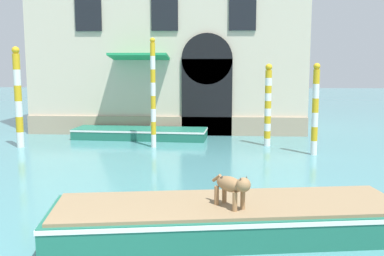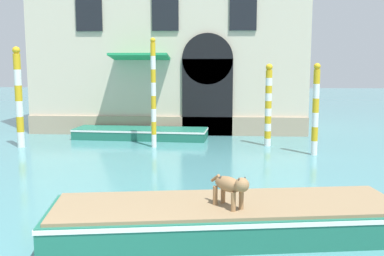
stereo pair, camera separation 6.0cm
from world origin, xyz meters
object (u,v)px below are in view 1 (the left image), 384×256
(boat_foreground, at_px, (228,217))
(dog_on_deck, at_px, (232,185))
(mooring_pole_2, at_px, (268,105))
(boat_moored_near_palazzo, at_px, (140,133))
(mooring_pole_0, at_px, (153,93))
(mooring_pole_1, at_px, (18,97))
(mooring_pole_3, at_px, (315,109))

(boat_foreground, xyz_separation_m, dog_on_deck, (0.05, -0.32, 0.72))
(mooring_pole_2, bearing_deg, boat_moored_near_palazzo, 165.06)
(boat_moored_near_palazzo, height_order, mooring_pole_0, mooring_pole_0)
(mooring_pole_0, xyz_separation_m, mooring_pole_2, (4.53, 0.60, -0.49))
(boat_foreground, distance_m, mooring_pole_2, 9.94)
(mooring_pole_2, bearing_deg, mooring_pole_1, -174.57)
(boat_foreground, relative_size, mooring_pole_3, 2.11)
(dog_on_deck, bearing_deg, mooring_pole_1, -179.44)
(boat_moored_near_palazzo, bearing_deg, boat_foreground, -67.99)
(boat_moored_near_palazzo, height_order, mooring_pole_3, mooring_pole_3)
(mooring_pole_0, distance_m, mooring_pole_1, 5.28)
(mooring_pole_0, xyz_separation_m, mooring_pole_3, (6.02, -1.17, -0.48))
(mooring_pole_0, bearing_deg, mooring_pole_2, 7.58)
(dog_on_deck, xyz_separation_m, boat_moored_near_palazzo, (-3.69, 11.46, -0.81))
(mooring_pole_3, bearing_deg, boat_foreground, -112.49)
(boat_moored_near_palazzo, relative_size, mooring_pole_2, 1.81)
(boat_moored_near_palazzo, height_order, mooring_pole_1, mooring_pole_1)
(mooring_pole_0, bearing_deg, boat_foreground, -73.22)
(dog_on_deck, distance_m, mooring_pole_1, 12.18)
(boat_foreground, xyz_separation_m, mooring_pole_2, (1.79, 9.69, 1.33))
(boat_foreground, xyz_separation_m, mooring_pole_3, (3.28, 7.92, 1.34))
(mooring_pole_1, xyz_separation_m, mooring_pole_3, (11.28, -0.84, -0.32))
(boat_foreground, xyz_separation_m, mooring_pole_0, (-2.74, 9.09, 1.82))
(boat_moored_near_palazzo, distance_m, mooring_pole_2, 5.79)
(boat_moored_near_palazzo, height_order, mooring_pole_2, mooring_pole_2)
(boat_moored_near_palazzo, distance_m, mooring_pole_0, 2.94)
(boat_foreground, distance_m, mooring_pole_3, 8.68)
(boat_moored_near_palazzo, xyz_separation_m, mooring_pole_1, (-4.37, -2.38, 1.75))
(boat_moored_near_palazzo, xyz_separation_m, mooring_pole_2, (5.42, -1.45, 1.42))
(boat_foreground, relative_size, dog_on_deck, 8.91)
(mooring_pole_0, height_order, mooring_pole_3, mooring_pole_0)
(boat_foreground, xyz_separation_m, mooring_pole_1, (-8.00, 8.76, 1.66))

